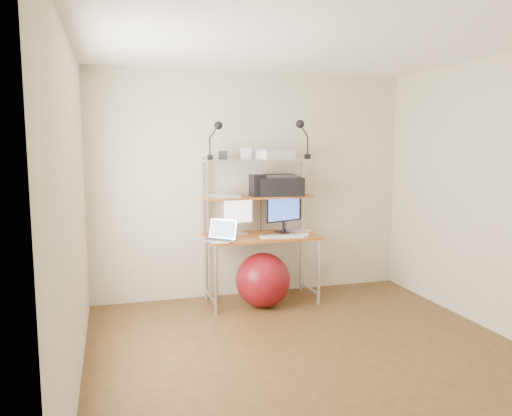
% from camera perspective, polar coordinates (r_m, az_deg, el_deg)
% --- Properties ---
extents(room, '(3.60, 3.60, 3.60)m').
position_cam_1_polar(room, '(3.95, 6.77, 0.49)').
color(room, brown).
rests_on(room, ground).
extents(computer_desk, '(1.20, 0.60, 1.57)m').
position_cam_1_polar(computer_desk, '(5.39, 0.46, -0.75)').
color(computer_desk, '#C26E25').
rests_on(computer_desk, ground).
extents(desktop, '(1.20, 0.60, 0.00)m').
position_cam_1_polar(desktop, '(5.36, 0.66, -3.12)').
color(desktop, '#C26E25').
rests_on(desktop, computer_desk).
extents(mid_shelf, '(1.18, 0.34, 0.00)m').
position_cam_1_polar(mid_shelf, '(5.43, 0.26, 1.39)').
color(mid_shelf, '#C26E25').
rests_on(mid_shelf, computer_desk).
extents(top_shelf, '(1.18, 0.34, 0.00)m').
position_cam_1_polar(top_shelf, '(5.40, 0.26, 5.61)').
color(top_shelf, silver).
rests_on(top_shelf, computer_desk).
extents(floor, '(3.60, 3.60, 0.00)m').
position_cam_1_polar(floor, '(4.28, 6.50, -16.35)').
color(floor, brown).
rests_on(floor, ground).
extents(wall_outlet, '(0.08, 0.01, 0.12)m').
position_cam_1_polar(wall_outlet, '(6.06, 7.44, -6.19)').
color(wall_outlet, silver).
rests_on(wall_outlet, room).
extents(monitor_silver, '(0.37, 0.17, 0.42)m').
position_cam_1_polar(monitor_silver, '(5.39, -2.08, -0.65)').
color(monitor_silver, '#BABABF').
rests_on(monitor_silver, desktop).
extents(monitor_black, '(0.46, 0.20, 0.48)m').
position_cam_1_polar(monitor_black, '(5.51, 3.19, -0.33)').
color(monitor_black, black).
rests_on(monitor_black, desktop).
extents(laptop, '(0.39, 0.38, 0.27)m').
position_cam_1_polar(laptop, '(5.09, -4.01, -3.21)').
color(laptop, silver).
rests_on(laptop, desktop).
extents(keyboard, '(0.48, 0.20, 0.01)m').
position_cam_1_polar(keyboard, '(5.26, 2.96, -3.28)').
color(keyboard, silver).
rests_on(keyboard, desktop).
extents(mouse, '(0.09, 0.07, 0.02)m').
position_cam_1_polar(mouse, '(5.35, 5.53, -3.07)').
color(mouse, silver).
rests_on(mouse, desktop).
extents(mac_mini, '(0.27, 0.27, 0.04)m').
position_cam_1_polar(mac_mini, '(5.56, 4.69, -2.56)').
color(mac_mini, silver).
rests_on(mac_mini, desktop).
extents(phone, '(0.09, 0.14, 0.01)m').
position_cam_1_polar(phone, '(5.27, 1.09, -3.25)').
color(phone, black).
rests_on(phone, desktop).
extents(printer, '(0.52, 0.39, 0.23)m').
position_cam_1_polar(printer, '(5.49, 2.71, 2.59)').
color(printer, black).
rests_on(printer, mid_shelf).
extents(nas_cube, '(0.18, 0.18, 0.23)m').
position_cam_1_polar(nas_cube, '(5.39, 0.25, 2.59)').
color(nas_cube, black).
rests_on(nas_cube, mid_shelf).
extents(red_box, '(0.17, 0.13, 0.04)m').
position_cam_1_polar(red_box, '(5.39, 1.53, 1.58)').
color(red_box, '#B01E1C').
rests_on(red_box, mid_shelf).
extents(scanner, '(0.47, 0.38, 0.11)m').
position_cam_1_polar(scanner, '(5.42, 2.04, 6.15)').
color(scanner, silver).
rests_on(scanner, top_shelf).
extents(box_white, '(0.12, 0.10, 0.12)m').
position_cam_1_polar(box_white, '(5.33, -1.17, 6.25)').
color(box_white, silver).
rests_on(box_white, top_shelf).
extents(box_grey, '(0.11, 0.11, 0.09)m').
position_cam_1_polar(box_grey, '(5.35, -3.80, 6.06)').
color(box_grey, '#2D2D30').
rests_on(box_grey, top_shelf).
extents(clip_lamp_left, '(0.16, 0.09, 0.40)m').
position_cam_1_polar(clip_lamp_left, '(5.22, -4.52, 8.69)').
color(clip_lamp_left, black).
rests_on(clip_lamp_left, top_shelf).
extents(clip_lamp_right, '(0.17, 0.09, 0.42)m').
position_cam_1_polar(clip_lamp_right, '(5.47, 5.24, 8.83)').
color(clip_lamp_right, black).
rests_on(clip_lamp_right, top_shelf).
extents(exercise_ball, '(0.58, 0.58, 0.58)m').
position_cam_1_polar(exercise_ball, '(5.31, 0.81, -8.23)').
color(exercise_ball, maroon).
rests_on(exercise_ball, floor).
extents(paper_stack, '(0.39, 0.40, 0.02)m').
position_cam_1_polar(paper_stack, '(5.33, -3.64, 1.39)').
color(paper_stack, white).
rests_on(paper_stack, mid_shelf).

